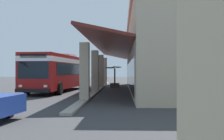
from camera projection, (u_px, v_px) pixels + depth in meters
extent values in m
plane|color=#38383A|center=(140.00, 91.00, 25.00)|extent=(120.00, 120.00, 0.00)
cube|color=#9E998E|center=(98.00, 89.00, 25.71)|extent=(29.75, 0.50, 0.12)
cube|color=#B2A88E|center=(203.00, 56.00, 25.35)|extent=(24.80, 13.57, 6.33)
cube|color=#C0B59A|center=(203.00, 19.00, 25.37)|extent=(25.10, 13.87, 0.60)
cube|color=#B2A88E|center=(105.00, 71.00, 35.00)|extent=(0.55, 0.55, 3.48)
cube|color=#B2A88E|center=(101.00, 72.00, 28.81)|extent=(0.55, 0.55, 3.48)
cube|color=#B2A88E|center=(95.00, 72.00, 22.62)|extent=(0.55, 0.55, 3.48)
cube|color=#B2A88E|center=(85.00, 72.00, 16.42)|extent=(0.55, 0.55, 3.48)
cube|color=#5B1E19|center=(112.00, 49.00, 25.67)|extent=(24.80, 3.16, 0.82)
cube|color=#19232D|center=(130.00, 75.00, 25.60)|extent=(20.83, 0.08, 2.40)
cube|color=maroon|center=(59.00, 72.00, 24.27)|extent=(11.18, 3.52, 2.75)
cube|color=white|center=(59.00, 61.00, 24.27)|extent=(11.21, 3.55, 0.36)
cube|color=#19232D|center=(60.00, 69.00, 24.56)|extent=(9.43, 3.40, 0.90)
cube|color=#19232D|center=(33.00, 70.00, 18.84)|extent=(0.26, 2.24, 1.20)
cube|color=black|center=(33.00, 56.00, 18.84)|extent=(0.23, 1.94, 0.28)
cube|color=black|center=(32.00, 91.00, 18.71)|extent=(0.42, 2.46, 0.24)
cube|color=silver|center=(45.00, 86.00, 18.67)|extent=(0.08, 0.24, 0.16)
cube|color=silver|center=(21.00, 86.00, 18.90)|extent=(0.08, 0.24, 0.16)
cube|color=silver|center=(64.00, 56.00, 25.76)|extent=(2.55, 1.99, 0.24)
cylinder|color=black|center=(60.00, 88.00, 20.50)|extent=(1.00, 0.30, 1.00)
cylinder|color=black|center=(27.00, 88.00, 20.82)|extent=(1.00, 0.30, 1.00)
cylinder|color=black|center=(81.00, 84.00, 27.15)|extent=(1.00, 0.30, 1.00)
cylinder|color=black|center=(56.00, 84.00, 27.48)|extent=(1.00, 0.30, 1.00)
cylinder|color=black|center=(9.00, 109.00, 10.50)|extent=(0.64, 0.22, 0.64)
cube|color=#4C4742|center=(115.00, 85.00, 29.42)|extent=(0.99, 0.99, 0.48)
cylinder|color=#332319|center=(115.00, 83.00, 29.42)|extent=(0.84, 0.84, 0.02)
cylinder|color=brown|center=(115.00, 76.00, 29.43)|extent=(0.16, 0.16, 1.60)
ellipsoid|color=#1E6028|center=(114.00, 67.00, 28.90)|extent=(1.12, 0.43, 0.14)
ellipsoid|color=#1E6028|center=(118.00, 67.00, 29.31)|extent=(0.42, 0.78, 0.18)
ellipsoid|color=#1E6028|center=(115.00, 67.00, 29.93)|extent=(1.00, 0.25, 0.16)
ellipsoid|color=#1E6028|center=(110.00, 68.00, 29.35)|extent=(0.42, 1.11, 0.19)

